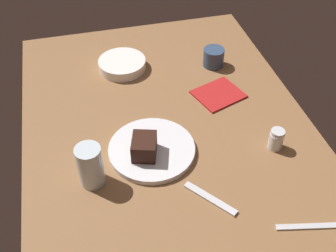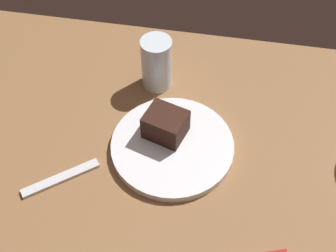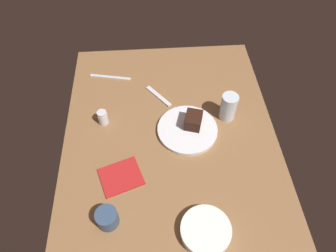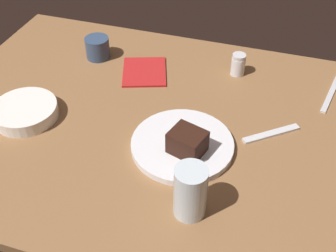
{
  "view_description": "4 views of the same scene",
  "coord_description": "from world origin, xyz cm",
  "px_view_note": "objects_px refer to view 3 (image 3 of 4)",
  "views": [
    {
      "loc": [
        -83.42,
        21.53,
        86.51
      ],
      "look_at": [
        -4.43,
        1.5,
        8.55
      ],
      "focal_mm": 43.68,
      "sensor_mm": 36.0,
      "label": 1
    },
    {
      "loc": [
        0.64,
        -44.42,
        76.22
      ],
      "look_at": [
        -8.68,
        7.82,
        8.93
      ],
      "focal_mm": 48.77,
      "sensor_mm": 36.0,
      "label": 2
    },
    {
      "loc": [
        64.03,
        -5.86,
        101.58
      ],
      "look_at": [
        -7.21,
        -0.87,
        7.51
      ],
      "focal_mm": 32.54,
      "sensor_mm": 36.0,
      "label": 3
    },
    {
      "loc": [
        -25.01,
        73.06,
        71.15
      ],
      "look_at": [
        -3.06,
        3.45,
        5.43
      ],
      "focal_mm": 43.95,
      "sensor_mm": 36.0,
      "label": 4
    }
  ],
  "objects_px": {
    "side_bowl": "(206,231)",
    "dessert_spoon": "(159,96)",
    "chocolate_cake_slice": "(193,120)",
    "salt_shaker": "(103,117)",
    "butter_knife": "(111,77)",
    "folded_napkin": "(121,177)",
    "dessert_plate": "(187,130)",
    "water_glass": "(228,107)",
    "coffee_cup": "(107,218)"
  },
  "relations": [
    {
      "from": "side_bowl",
      "to": "dessert_spoon",
      "type": "xyz_separation_m",
      "value": [
        -0.6,
        -0.12,
        -0.01
      ]
    },
    {
      "from": "chocolate_cake_slice",
      "to": "side_bowl",
      "type": "height_order",
      "value": "chocolate_cake_slice"
    },
    {
      "from": "salt_shaker",
      "to": "butter_knife",
      "type": "bearing_deg",
      "value": 176.67
    },
    {
      "from": "salt_shaker",
      "to": "folded_napkin",
      "type": "height_order",
      "value": "salt_shaker"
    },
    {
      "from": "butter_knife",
      "to": "dessert_plate",
      "type": "bearing_deg",
      "value": 146.15
    },
    {
      "from": "salt_shaker",
      "to": "water_glass",
      "type": "distance_m",
      "value": 0.51
    },
    {
      "from": "side_bowl",
      "to": "coffee_cup",
      "type": "xyz_separation_m",
      "value": [
        -0.06,
        -0.31,
        0.02
      ]
    },
    {
      "from": "salt_shaker",
      "to": "folded_napkin",
      "type": "relative_size",
      "value": 0.44
    },
    {
      "from": "dessert_plate",
      "to": "butter_knife",
      "type": "bearing_deg",
      "value": -135.71
    },
    {
      "from": "chocolate_cake_slice",
      "to": "butter_knife",
      "type": "xyz_separation_m",
      "value": [
        -0.31,
        -0.35,
        -0.04
      ]
    },
    {
      "from": "salt_shaker",
      "to": "dessert_spoon",
      "type": "relative_size",
      "value": 0.42
    },
    {
      "from": "water_glass",
      "to": "chocolate_cake_slice",
      "type": "bearing_deg",
      "value": -72.58
    },
    {
      "from": "chocolate_cake_slice",
      "to": "side_bowl",
      "type": "bearing_deg",
      "value": -1.42
    },
    {
      "from": "folded_napkin",
      "to": "coffee_cup",
      "type": "bearing_deg",
      "value": -12.76
    },
    {
      "from": "water_glass",
      "to": "butter_knife",
      "type": "distance_m",
      "value": 0.56
    },
    {
      "from": "coffee_cup",
      "to": "dessert_spoon",
      "type": "xyz_separation_m",
      "value": [
        -0.54,
        0.19,
        -0.03
      ]
    },
    {
      "from": "dessert_spoon",
      "to": "folded_napkin",
      "type": "height_order",
      "value": "dessert_spoon"
    },
    {
      "from": "salt_shaker",
      "to": "side_bowl",
      "type": "xyz_separation_m",
      "value": [
        0.48,
        0.35,
        -0.01
      ]
    },
    {
      "from": "dessert_plate",
      "to": "water_glass",
      "type": "relative_size",
      "value": 2.01
    },
    {
      "from": "butter_knife",
      "to": "folded_napkin",
      "type": "distance_m",
      "value": 0.52
    },
    {
      "from": "salt_shaker",
      "to": "butter_knife",
      "type": "height_order",
      "value": "salt_shaker"
    },
    {
      "from": "water_glass",
      "to": "side_bowl",
      "type": "relative_size",
      "value": 0.74
    },
    {
      "from": "coffee_cup",
      "to": "dessert_plate",
      "type": "bearing_deg",
      "value": 139.66
    },
    {
      "from": "coffee_cup",
      "to": "folded_napkin",
      "type": "distance_m",
      "value": 0.17
    },
    {
      "from": "chocolate_cake_slice",
      "to": "dessert_spoon",
      "type": "distance_m",
      "value": 0.22
    },
    {
      "from": "water_glass",
      "to": "butter_knife",
      "type": "relative_size",
      "value": 0.63
    },
    {
      "from": "salt_shaker",
      "to": "water_glass",
      "type": "height_order",
      "value": "water_glass"
    },
    {
      "from": "dessert_plate",
      "to": "side_bowl",
      "type": "distance_m",
      "value": 0.41
    },
    {
      "from": "dessert_plate",
      "to": "folded_napkin",
      "type": "distance_m",
      "value": 0.32
    },
    {
      "from": "folded_napkin",
      "to": "chocolate_cake_slice",
      "type": "bearing_deg",
      "value": 125.98
    },
    {
      "from": "water_glass",
      "to": "folded_napkin",
      "type": "bearing_deg",
      "value": -59.62
    },
    {
      "from": "water_glass",
      "to": "side_bowl",
      "type": "height_order",
      "value": "water_glass"
    },
    {
      "from": "salt_shaker",
      "to": "side_bowl",
      "type": "relative_size",
      "value": 0.39
    },
    {
      "from": "dessert_plate",
      "to": "side_bowl",
      "type": "xyz_separation_m",
      "value": [
        0.41,
        0.01,
        0.01
      ]
    },
    {
      "from": "folded_napkin",
      "to": "side_bowl",
      "type": "bearing_deg",
      "value": 51.42
    },
    {
      "from": "coffee_cup",
      "to": "butter_knife",
      "type": "height_order",
      "value": "coffee_cup"
    },
    {
      "from": "water_glass",
      "to": "dessert_spoon",
      "type": "bearing_deg",
      "value": -115.3
    },
    {
      "from": "dessert_spoon",
      "to": "folded_napkin",
      "type": "xyz_separation_m",
      "value": [
        0.38,
        -0.16,
        -0.0
      ]
    },
    {
      "from": "coffee_cup",
      "to": "dessert_spoon",
      "type": "height_order",
      "value": "coffee_cup"
    },
    {
      "from": "side_bowl",
      "to": "water_glass",
      "type": "bearing_deg",
      "value": 161.61
    },
    {
      "from": "water_glass",
      "to": "side_bowl",
      "type": "xyz_separation_m",
      "value": [
        0.47,
        -0.16,
        -0.04
      ]
    },
    {
      "from": "dessert_plate",
      "to": "coffee_cup",
      "type": "distance_m",
      "value": 0.46
    },
    {
      "from": "side_bowl",
      "to": "butter_knife",
      "type": "xyz_separation_m",
      "value": [
        -0.74,
        -0.33,
        -0.01
      ]
    },
    {
      "from": "coffee_cup",
      "to": "butter_knife",
      "type": "distance_m",
      "value": 0.68
    },
    {
      "from": "butter_knife",
      "to": "chocolate_cake_slice",
      "type": "bearing_deg",
      "value": 149.76
    },
    {
      "from": "side_bowl",
      "to": "coffee_cup",
      "type": "bearing_deg",
      "value": -100.49
    },
    {
      "from": "dessert_plate",
      "to": "chocolate_cake_slice",
      "type": "bearing_deg",
      "value": 126.66
    },
    {
      "from": "dessert_plate",
      "to": "salt_shaker",
      "type": "relative_size",
      "value": 3.77
    },
    {
      "from": "chocolate_cake_slice",
      "to": "coffee_cup",
      "type": "relative_size",
      "value": 1.06
    },
    {
      "from": "chocolate_cake_slice",
      "to": "salt_shaker",
      "type": "relative_size",
      "value": 1.2
    }
  ]
}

